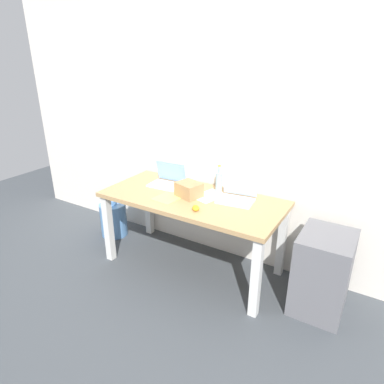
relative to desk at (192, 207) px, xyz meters
name	(u,v)px	position (x,y,z in m)	size (l,w,h in m)	color
ground_plane	(192,265)	(0.00, 0.00, -0.65)	(8.00, 8.00, 0.00)	#42474C
back_wall	(216,128)	(0.00, 0.44, 0.65)	(5.20, 0.08, 2.60)	silver
desk	(192,207)	(0.00, 0.00, 0.00)	(1.67, 0.77, 0.74)	tan
laptop_left	(168,180)	(-0.37, 0.14, 0.15)	(0.34, 0.26, 0.22)	silver
laptop_right	(237,195)	(0.38, 0.15, 0.15)	(0.34, 0.29, 0.22)	silver
beer_bottle	(219,182)	(0.16, 0.23, 0.20)	(0.06, 0.06, 0.27)	#99B7C1
computer_mouse	(196,208)	(0.17, -0.22, 0.12)	(0.06, 0.10, 0.03)	gold
cardboard_box	(189,190)	(-0.03, 0.00, 0.16)	(0.22, 0.18, 0.13)	tan
paper_yellow_folder	(170,197)	(-0.18, -0.10, 0.10)	(0.21, 0.30, 0.00)	#F4E06B
paper_sheet_near_back	(209,196)	(0.12, 0.10, 0.10)	(0.21, 0.30, 0.00)	white
water_cooler_jug	(114,219)	(-1.11, 0.07, -0.45)	(0.30, 0.30, 0.43)	#598CC6
filing_cabinet	(322,273)	(1.20, 0.04, -0.31)	(0.40, 0.48, 0.68)	slate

